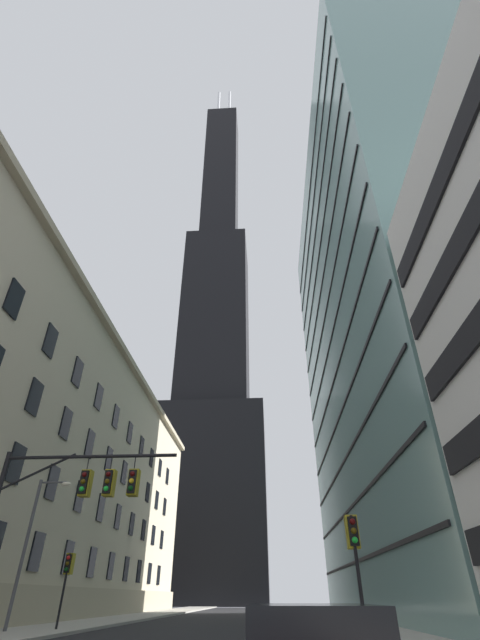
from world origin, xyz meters
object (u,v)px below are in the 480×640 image
object	(u,v)px
traffic_light_near_right	(354,539)
street_lamppost	(33,535)
traffic_light_far_left	(68,568)
traffic_signal_mast	(75,497)

from	to	relation	value
traffic_light_near_right	street_lamppost	bearing A→B (deg)	151.23
traffic_light_near_right	traffic_light_far_left	size ratio (longest dim) A/B	1.09
traffic_light_near_right	street_lamppost	size ratio (longest dim) A/B	0.54
traffic_signal_mast	traffic_light_far_left	world-z (taller)	traffic_signal_mast
traffic_light_far_left	street_lamppost	bearing A→B (deg)	-129.48
traffic_light_far_left	street_lamppost	world-z (taller)	street_lamppost
traffic_light_far_left	traffic_signal_mast	bearing A→B (deg)	-68.79
traffic_signal_mast	traffic_light_far_left	xyz separation A→B (m)	(-3.47, 8.94, -2.03)
traffic_signal_mast	traffic_light_far_left	size ratio (longest dim) A/B	2.13
traffic_signal_mast	traffic_light_far_left	distance (m)	9.80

